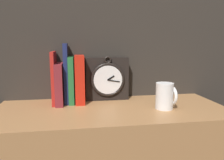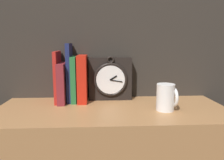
# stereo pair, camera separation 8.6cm
# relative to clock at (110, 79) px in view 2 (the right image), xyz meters

# --- Properties ---
(wall_back) EXTENTS (6.00, 0.05, 2.60)m
(wall_back) POSITION_rel_clock_xyz_m (0.00, 0.07, 0.30)
(wall_back) COLOR #2D2823
(wall_back) RESTS_ON ground_plane
(clock) EXTENTS (0.20, 0.07, 0.20)m
(clock) POSITION_rel_clock_xyz_m (0.00, 0.00, 0.00)
(clock) COLOR black
(clock) RESTS_ON bookshelf
(book_slot0_red) EXTENTS (0.01, 0.13, 0.23)m
(book_slot0_red) POSITION_rel_clock_xyz_m (-0.23, -0.03, 0.01)
(book_slot0_red) COLOR #B0211A
(book_slot0_red) RESTS_ON bookshelf
(book_slot1_maroon) EXTENTS (0.03, 0.14, 0.18)m
(book_slot1_maroon) POSITION_rel_clock_xyz_m (-0.21, -0.04, -0.01)
(book_slot1_maroon) COLOR maroon
(book_slot1_maroon) RESTS_ON bookshelf
(book_slot2_navy) EXTENTS (0.02, 0.11, 0.26)m
(book_slot2_navy) POSITION_rel_clock_xyz_m (-0.18, -0.02, 0.03)
(book_slot2_navy) COLOR #1A224F
(book_slot2_navy) RESTS_ON bookshelf
(book_slot3_green) EXTENTS (0.02, 0.12, 0.20)m
(book_slot3_green) POSITION_rel_clock_xyz_m (-0.16, -0.02, 0.00)
(book_slot3_green) COLOR #236733
(book_slot3_green) RESTS_ON bookshelf
(book_slot4_red) EXTENTS (0.04, 0.13, 0.21)m
(book_slot4_red) POSITION_rel_clock_xyz_m (-0.12, -0.03, 0.01)
(book_slot4_red) COLOR red
(book_slot4_red) RESTS_ON bookshelf
(mug) EXTENTS (0.08, 0.07, 0.10)m
(mug) POSITION_rel_clock_xyz_m (0.21, -0.18, -0.05)
(mug) COLOR white
(mug) RESTS_ON bookshelf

